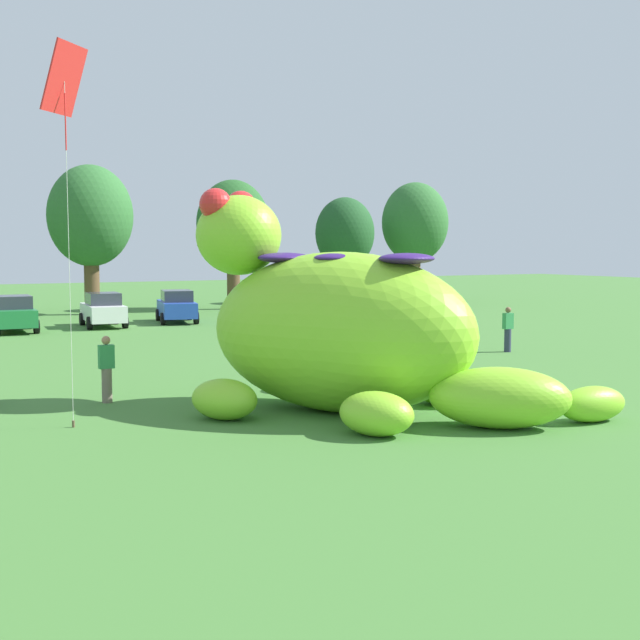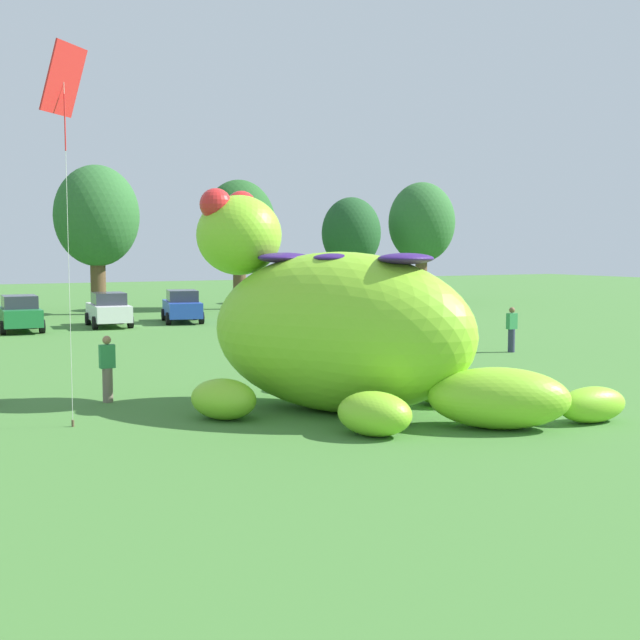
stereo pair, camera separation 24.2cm
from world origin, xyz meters
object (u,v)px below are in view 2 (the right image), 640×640
at_px(box_truck, 319,289).
at_px(spectator_near_inflatable, 267,314).
at_px(spectator_by_cars, 107,369).
at_px(tethered_flying_kite, 64,85).
at_px(giant_inflatable_creature, 340,330).
at_px(car_white, 109,310).
at_px(spectator_wandering, 512,330).
at_px(car_blue, 182,306).
at_px(car_green, 20,313).

distance_m(box_truck, spectator_near_inflatable, 8.69).
height_order(spectator_by_cars, tethered_flying_kite, tethered_flying_kite).
distance_m(giant_inflatable_creature, car_white, 24.36).
bearing_deg(box_truck, spectator_wandering, -93.30).
relative_size(car_white, spectator_near_inflatable, 2.47).
height_order(giant_inflatable_creature, car_blue, giant_inflatable_creature).
xyz_separation_m(giant_inflatable_creature, spectator_wandering, (11.30, 6.90, -1.13)).
xyz_separation_m(giant_inflatable_creature, car_blue, (4.31, 24.92, -1.12)).
xyz_separation_m(box_truck, tethered_flying_kite, (-18.40, -23.30, 5.79)).
bearing_deg(spectator_near_inflatable, spectator_by_cars, -127.13).
height_order(car_green, car_white, same).
relative_size(spectator_near_inflatable, tethered_flying_kite, 0.21).
xyz_separation_m(giant_inflatable_creature, car_white, (0.27, 24.33, -1.12)).
relative_size(car_green, car_white, 0.99).
xyz_separation_m(spectator_near_inflatable, tethered_flying_kite, (-12.37, -17.08, 6.53)).
relative_size(spectator_wandering, tethered_flying_kite, 0.21).
height_order(spectator_by_cars, spectator_wandering, same).
distance_m(car_blue, spectator_wandering, 19.33).
relative_size(spectator_near_inflatable, spectator_wandering, 1.00).
xyz_separation_m(spectator_near_inflatable, spectator_by_cars, (-10.98, -14.50, 0.00)).
relative_size(box_truck, spectator_wandering, 3.91).
bearing_deg(tethered_flying_kite, car_green, 84.87).
xyz_separation_m(car_green, car_blue, (8.37, 1.14, 0.00)).
bearing_deg(spectator_near_inflatable, car_green, 152.14).
bearing_deg(car_white, box_truck, 0.94).
height_order(car_green, spectator_by_cars, car_green).
height_order(car_white, spectator_wandering, car_white).
xyz_separation_m(car_blue, spectator_by_cars, (-9.00, -21.11, -0.01)).
bearing_deg(car_white, spectator_by_cars, -103.59).
height_order(car_green, tethered_flying_kite, tethered_flying_kite).
xyz_separation_m(car_green, box_truck, (16.37, 0.75, 0.74)).
height_order(car_blue, spectator_by_cars, car_blue).
bearing_deg(spectator_wandering, car_green, 132.30).
height_order(car_green, box_truck, box_truck).
bearing_deg(box_truck, car_white, -179.06).
bearing_deg(car_white, car_green, -172.77).
bearing_deg(car_white, car_blue, 8.32).
bearing_deg(box_truck, spectator_by_cars, -129.38).
bearing_deg(tethered_flying_kite, spectator_near_inflatable, 54.09).
relative_size(spectator_near_inflatable, spectator_by_cars, 1.00).
bearing_deg(spectator_by_cars, car_blue, 66.91).
xyz_separation_m(box_truck, spectator_by_cars, (-17.01, -20.72, -0.75)).
height_order(car_green, car_blue, same).
bearing_deg(car_blue, giant_inflatable_creature, -99.82).
relative_size(spectator_by_cars, spectator_wandering, 1.00).
xyz_separation_m(car_blue, tethered_flying_kite, (-10.39, -23.69, 6.53)).
bearing_deg(car_green, spectator_wandering, -47.70).
height_order(giant_inflatable_creature, spectator_wandering, giant_inflatable_creature).
distance_m(car_blue, box_truck, 8.05).
distance_m(giant_inflatable_creature, spectator_wandering, 13.29).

